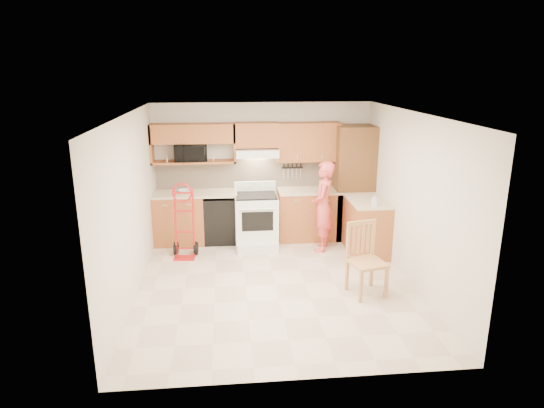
{
  "coord_description": "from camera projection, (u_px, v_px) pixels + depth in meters",
  "views": [
    {
      "loc": [
        -0.68,
        -6.4,
        3.09
      ],
      "look_at": [
        0.0,
        0.5,
        1.1
      ],
      "focal_mm": 31.36,
      "sensor_mm": 36.0,
      "label": 1
    }
  ],
  "objects": [
    {
      "name": "countertop_left",
      "position": [
        195.0,
        193.0,
        8.53
      ],
      "size": [
        1.5,
        0.63,
        0.04
      ],
      "primitive_type": "cube",
      "color": "beige",
      "rests_on": "lower_cab_left"
    },
    {
      "name": "wall_front",
      "position": [
        300.0,
        268.0,
        4.53
      ],
      "size": [
        4.0,
        0.02,
        2.5
      ],
      "primitive_type": "cube",
      "color": "silver",
      "rests_on": "ground"
    },
    {
      "name": "pantry_tall",
      "position": [
        353.0,
        183.0,
        8.77
      ],
      "size": [
        0.7,
        0.6,
        2.1
      ],
      "primitive_type": "cube",
      "color": "brown",
      "rests_on": "ground"
    },
    {
      "name": "wall_right",
      "position": [
        413.0,
        200.0,
        6.89
      ],
      "size": [
        0.02,
        4.5,
        2.5
      ],
      "primitive_type": "cube",
      "color": "silver",
      "rests_on": "ground"
    },
    {
      "name": "dishwasher",
      "position": [
        221.0,
        219.0,
        8.71
      ],
      "size": [
        0.6,
        0.6,
        0.85
      ],
      "primitive_type": "cube",
      "color": "black",
      "rests_on": "ground"
    },
    {
      "name": "upper_cab_right",
      "position": [
        309.0,
        142.0,
        8.62
      ],
      "size": [
        1.14,
        0.33,
        0.7
      ],
      "primitive_type": "cube",
      "color": "#B06739",
      "rests_on": "wall_back"
    },
    {
      "name": "wall_back",
      "position": [
        263.0,
        170.0,
        8.86
      ],
      "size": [
        4.0,
        0.02,
        2.5
      ],
      "primitive_type": "cube",
      "color": "silver",
      "rests_on": "ground"
    },
    {
      "name": "floor",
      "position": [
        275.0,
        285.0,
        7.04
      ],
      "size": [
        4.0,
        4.5,
        0.02
      ],
      "primitive_type": "cube",
      "color": "#C4B198",
      "rests_on": "ground"
    },
    {
      "name": "bowl",
      "position": [
        184.0,
        191.0,
        8.5
      ],
      "size": [
        0.26,
        0.26,
        0.05
      ],
      "primitive_type": "imported",
      "rotation": [
        0.0,
        0.0,
        0.23
      ],
      "color": "white",
      "rests_on": "countertop_left"
    },
    {
      "name": "range_hood",
      "position": [
        257.0,
        153.0,
        8.51
      ],
      "size": [
        0.76,
        0.46,
        0.14
      ],
      "primitive_type": "cube",
      "color": "white",
      "rests_on": "wall_back"
    },
    {
      "name": "soap_bottle",
      "position": [
        374.0,
        200.0,
        7.69
      ],
      "size": [
        0.1,
        0.1,
        0.19
      ],
      "primitive_type": "imported",
      "rotation": [
        0.0,
        0.0,
        -0.21
      ],
      "color": "white",
      "rests_on": "countertop_return"
    },
    {
      "name": "hand_truck",
      "position": [
        184.0,
        224.0,
        7.92
      ],
      "size": [
        0.49,
        0.46,
        1.16
      ],
      "primitive_type": null,
      "rotation": [
        0.0,
        0.0,
        -0.09
      ],
      "color": "red",
      "rests_on": "ground"
    },
    {
      "name": "countertop_return",
      "position": [
        368.0,
        201.0,
        8.05
      ],
      "size": [
        0.63,
        1.0,
        0.04
      ],
      "primitive_type": "cube",
      "color": "beige",
      "rests_on": "cab_return_right"
    },
    {
      "name": "lower_cab_right",
      "position": [
        309.0,
        215.0,
        8.86
      ],
      "size": [
        1.14,
        0.6,
        0.9
      ],
      "primitive_type": "cube",
      "color": "#B06739",
      "rests_on": "ground"
    },
    {
      "name": "wall_left",
      "position": [
        130.0,
        207.0,
        6.5
      ],
      "size": [
        0.02,
        4.5,
        2.5
      ],
      "primitive_type": "cube",
      "color": "silver",
      "rests_on": "ground"
    },
    {
      "name": "microwave",
      "position": [
        190.0,
        152.0,
        8.46
      ],
      "size": [
        0.61,
        0.44,
        0.32
      ],
      "primitive_type": "imported",
      "rotation": [
        0.0,
        0.0,
        0.1
      ],
      "color": "black",
      "rests_on": "upper_shelf_mw"
    },
    {
      "name": "person",
      "position": [
        323.0,
        207.0,
        8.2
      ],
      "size": [
        0.52,
        0.66,
        1.57
      ],
      "primitive_type": "imported",
      "rotation": [
        0.0,
        0.0,
        -1.86
      ],
      "color": "#E74E4C",
      "rests_on": "ground"
    },
    {
      "name": "lower_cab_left",
      "position": [
        179.0,
        219.0,
        8.63
      ],
      "size": [
        0.9,
        0.6,
        0.9
      ],
      "primitive_type": "cube",
      "color": "#B06739",
      "rests_on": "ground"
    },
    {
      "name": "upper_cab_left",
      "position": [
        193.0,
        133.0,
        8.37
      ],
      "size": [
        1.5,
        0.33,
        0.34
      ],
      "primitive_type": "cube",
      "color": "#B06739",
      "rests_on": "wall_back"
    },
    {
      "name": "countertop_right",
      "position": [
        309.0,
        191.0,
        8.73
      ],
      "size": [
        1.14,
        0.63,
        0.04
      ],
      "primitive_type": "cube",
      "color": "beige",
      "rests_on": "lower_cab_right"
    },
    {
      "name": "knife_strip",
      "position": [
        292.0,
        171.0,
        8.86
      ],
      "size": [
        0.4,
        0.05,
        0.29
      ],
      "primitive_type": null,
      "color": "black",
      "rests_on": "backsplash"
    },
    {
      "name": "cab_return_right",
      "position": [
        366.0,
        227.0,
        8.18
      ],
      "size": [
        0.6,
        1.0,
        0.9
      ],
      "primitive_type": "cube",
      "color": "#B06739",
      "rests_on": "ground"
    },
    {
      "name": "dining_chair",
      "position": [
        367.0,
        260.0,
        6.61
      ],
      "size": [
        0.57,
        0.6,
        1.03
      ],
      "primitive_type": null,
      "rotation": [
        0.0,
        0.0,
        0.23
      ],
      "color": "tan",
      "rests_on": "ground"
    },
    {
      "name": "ceiling",
      "position": [
        276.0,
        113.0,
        6.35
      ],
      "size": [
        4.0,
        4.5,
        0.02
      ],
      "primitive_type": "cube",
      "color": "white",
      "rests_on": "ground"
    },
    {
      "name": "upper_cab_center",
      "position": [
        257.0,
        135.0,
        8.49
      ],
      "size": [
        0.76,
        0.33,
        0.44
      ],
      "primitive_type": "cube",
      "color": "#B06739",
      "rests_on": "wall_back"
    },
    {
      "name": "range",
      "position": [
        257.0,
        216.0,
        8.43
      ],
      "size": [
        0.75,
        0.99,
        1.11
      ],
      "primitive_type": null,
      "color": "white",
      "rests_on": "ground"
    },
    {
      "name": "upper_shelf_mw",
      "position": [
        194.0,
        162.0,
        8.51
      ],
      "size": [
        1.5,
        0.33,
        0.04
      ],
      "primitive_type": "cube",
      "color": "#B06739",
      "rests_on": "wall_back"
    },
    {
      "name": "backsplash",
      "position": [
        263.0,
        173.0,
        8.85
      ],
      "size": [
        3.92,
        0.03,
        0.55
      ],
      "primitive_type": "cube",
      "color": "#C9B196",
      "rests_on": "wall_back"
    }
  ]
}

